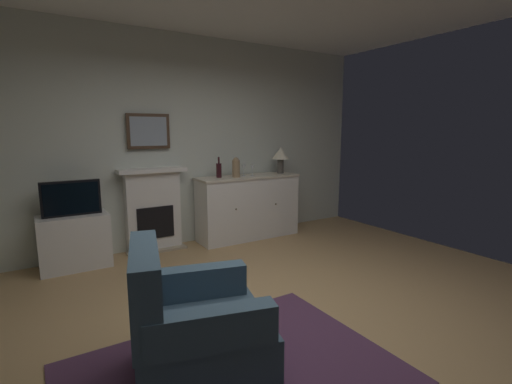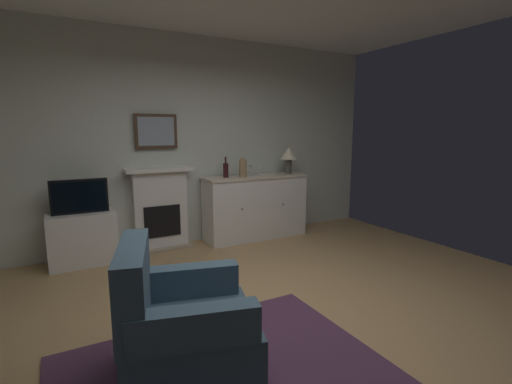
{
  "view_description": "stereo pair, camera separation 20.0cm",
  "coord_description": "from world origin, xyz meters",
  "px_view_note": "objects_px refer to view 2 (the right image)",
  "views": [
    {
      "loc": [
        -1.78,
        -2.3,
        1.59
      ],
      "look_at": [
        0.05,
        0.65,
        1.0
      ],
      "focal_mm": 25.67,
      "sensor_mm": 36.0,
      "label": 1
    },
    {
      "loc": [
        -1.61,
        -2.4,
        1.59
      ],
      "look_at": [
        0.05,
        0.65,
        1.0
      ],
      "focal_mm": 25.67,
      "sensor_mm": 36.0,
      "label": 2
    }
  ],
  "objects_px": {
    "table_lamp": "(289,155)",
    "armchair": "(180,324)",
    "wine_glass_left": "(251,168)",
    "wine_glass_center": "(259,168)",
    "framed_picture": "(156,131)",
    "sideboard_cabinet": "(255,207)",
    "wine_bottle": "(226,170)",
    "vase_decorative": "(243,167)",
    "fireplace_unit": "(160,208)",
    "tv_cabinet": "(83,238)",
    "tv_set": "(79,196)"
  },
  "relations": [
    {
      "from": "wine_glass_left",
      "to": "armchair",
      "type": "bearing_deg",
      "value": -125.88
    },
    {
      "from": "framed_picture",
      "to": "wine_bottle",
      "type": "height_order",
      "value": "framed_picture"
    },
    {
      "from": "fireplace_unit",
      "to": "framed_picture",
      "type": "height_order",
      "value": "framed_picture"
    },
    {
      "from": "framed_picture",
      "to": "tv_cabinet",
      "type": "relative_size",
      "value": 0.73
    },
    {
      "from": "sideboard_cabinet",
      "to": "wine_bottle",
      "type": "xyz_separation_m",
      "value": [
        -0.46,
        0.03,
        0.57
      ]
    },
    {
      "from": "framed_picture",
      "to": "sideboard_cabinet",
      "type": "distance_m",
      "value": 1.77
    },
    {
      "from": "fireplace_unit",
      "to": "tv_set",
      "type": "height_order",
      "value": "fireplace_unit"
    },
    {
      "from": "wine_glass_left",
      "to": "wine_glass_center",
      "type": "bearing_deg",
      "value": -27.73
    },
    {
      "from": "sideboard_cabinet",
      "to": "armchair",
      "type": "height_order",
      "value": "sideboard_cabinet"
    },
    {
      "from": "table_lamp",
      "to": "armchair",
      "type": "distance_m",
      "value": 3.68
    },
    {
      "from": "wine_glass_left",
      "to": "armchair",
      "type": "relative_size",
      "value": 0.17
    },
    {
      "from": "fireplace_unit",
      "to": "sideboard_cabinet",
      "type": "xyz_separation_m",
      "value": [
        1.36,
        -0.18,
        -0.08
      ]
    },
    {
      "from": "wine_glass_left",
      "to": "vase_decorative",
      "type": "distance_m",
      "value": 0.16
    },
    {
      "from": "sideboard_cabinet",
      "to": "framed_picture",
      "type": "bearing_deg",
      "value": 170.71
    },
    {
      "from": "tv_set",
      "to": "wine_glass_left",
      "type": "bearing_deg",
      "value": 0.18
    },
    {
      "from": "sideboard_cabinet",
      "to": "wine_glass_center",
      "type": "bearing_deg",
      "value": -59.94
    },
    {
      "from": "fireplace_unit",
      "to": "wine_glass_left",
      "type": "xyz_separation_m",
      "value": [
        1.28,
        -0.18,
        0.5
      ]
    },
    {
      "from": "vase_decorative",
      "to": "sideboard_cabinet",
      "type": "bearing_deg",
      "value": 12.38
    },
    {
      "from": "sideboard_cabinet",
      "to": "table_lamp",
      "type": "xyz_separation_m",
      "value": [
        0.58,
        0.0,
        0.74
      ]
    },
    {
      "from": "table_lamp",
      "to": "wine_bottle",
      "type": "bearing_deg",
      "value": 178.07
    },
    {
      "from": "sideboard_cabinet",
      "to": "tv_set",
      "type": "bearing_deg",
      "value": -179.8
    },
    {
      "from": "wine_glass_left",
      "to": "wine_glass_center",
      "type": "height_order",
      "value": "same"
    },
    {
      "from": "wine_glass_center",
      "to": "tv_set",
      "type": "xyz_separation_m",
      "value": [
        -2.37,
        0.05,
        -0.22
      ]
    },
    {
      "from": "tv_set",
      "to": "armchair",
      "type": "height_order",
      "value": "tv_set"
    },
    {
      "from": "wine_bottle",
      "to": "vase_decorative",
      "type": "distance_m",
      "value": 0.25
    },
    {
      "from": "sideboard_cabinet",
      "to": "wine_glass_left",
      "type": "relative_size",
      "value": 9.39
    },
    {
      "from": "armchair",
      "to": "framed_picture",
      "type": "bearing_deg",
      "value": 78.41
    },
    {
      "from": "wine_glass_center",
      "to": "table_lamp",
      "type": "bearing_deg",
      "value": 6.18
    },
    {
      "from": "framed_picture",
      "to": "wine_glass_center",
      "type": "bearing_deg",
      "value": -11.41
    },
    {
      "from": "sideboard_cabinet",
      "to": "tv_cabinet",
      "type": "distance_m",
      "value": 2.34
    },
    {
      "from": "wine_bottle",
      "to": "tv_set",
      "type": "distance_m",
      "value": 1.89
    },
    {
      "from": "framed_picture",
      "to": "vase_decorative",
      "type": "height_order",
      "value": "framed_picture"
    },
    {
      "from": "tv_set",
      "to": "table_lamp",
      "type": "bearing_deg",
      "value": 0.16
    },
    {
      "from": "tv_set",
      "to": "tv_cabinet",
      "type": "bearing_deg",
      "value": 90.0
    },
    {
      "from": "framed_picture",
      "to": "sideboard_cabinet",
      "type": "bearing_deg",
      "value": -9.29
    },
    {
      "from": "tv_cabinet",
      "to": "framed_picture",
      "type": "bearing_deg",
      "value": 12.01
    },
    {
      "from": "table_lamp",
      "to": "wine_glass_center",
      "type": "relative_size",
      "value": 2.42
    },
    {
      "from": "wine_glass_left",
      "to": "tv_set",
      "type": "relative_size",
      "value": 0.27
    },
    {
      "from": "fireplace_unit",
      "to": "wine_bottle",
      "type": "bearing_deg",
      "value": -8.96
    },
    {
      "from": "wine_glass_center",
      "to": "framed_picture",
      "type": "bearing_deg",
      "value": 168.59
    },
    {
      "from": "wine_glass_left",
      "to": "wine_glass_center",
      "type": "relative_size",
      "value": 1.0
    },
    {
      "from": "table_lamp",
      "to": "tv_cabinet",
      "type": "xyz_separation_m",
      "value": [
        -2.91,
        0.02,
        -0.9
      ]
    },
    {
      "from": "framed_picture",
      "to": "wine_bottle",
      "type": "xyz_separation_m",
      "value": [
        0.9,
        -0.19,
        -0.53
      ]
    },
    {
      "from": "wine_glass_center",
      "to": "vase_decorative",
      "type": "bearing_deg",
      "value": 178.06
    },
    {
      "from": "wine_bottle",
      "to": "armchair",
      "type": "relative_size",
      "value": 0.3
    },
    {
      "from": "framed_picture",
      "to": "fireplace_unit",
      "type": "bearing_deg",
      "value": -90.0
    },
    {
      "from": "vase_decorative",
      "to": "armchair",
      "type": "height_order",
      "value": "vase_decorative"
    },
    {
      "from": "tv_cabinet",
      "to": "tv_set",
      "type": "height_order",
      "value": "tv_set"
    },
    {
      "from": "table_lamp",
      "to": "tv_cabinet",
      "type": "bearing_deg",
      "value": 179.7
    },
    {
      "from": "fireplace_unit",
      "to": "tv_set",
      "type": "xyz_separation_m",
      "value": [
        -0.98,
        -0.19,
        0.28
      ]
    }
  ]
}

